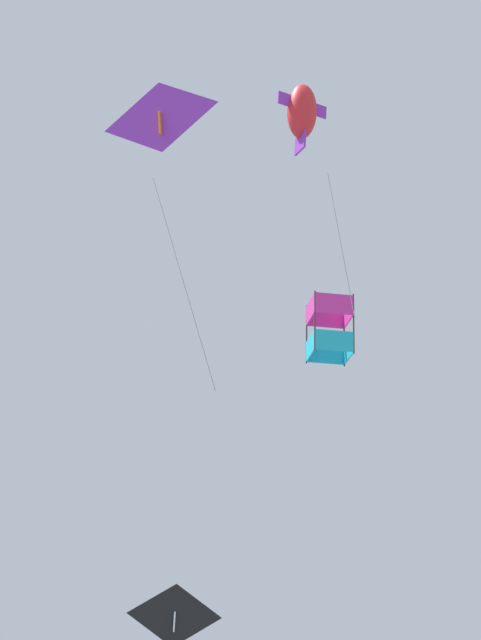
% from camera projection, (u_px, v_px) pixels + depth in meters
% --- Properties ---
extents(kite_fish_highest, '(1.56, 1.38, 5.90)m').
position_uv_depth(kite_fish_highest, '(302.00, 112.00, 22.81)').
color(kite_fish_highest, red).
extents(kite_delta_near_right, '(1.66, 2.48, 9.06)m').
position_uv_depth(kite_delta_near_right, '(161.00, 120.00, 31.05)').
color(kite_delta_near_right, purple).
extents(kite_delta_low_drifter, '(1.89, 2.06, 4.21)m').
position_uv_depth(kite_delta_low_drifter, '(174.00, 617.00, 36.12)').
color(kite_delta_low_drifter, black).
extents(kite_box_upper_right, '(2.25, 2.15, 2.38)m').
position_uv_depth(kite_box_upper_right, '(330.00, 329.00, 38.73)').
color(kite_box_upper_right, '#DB2D93').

